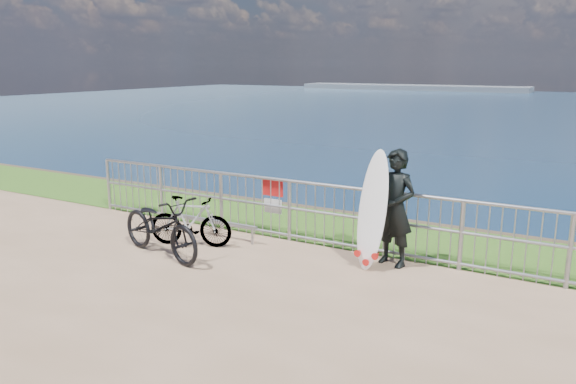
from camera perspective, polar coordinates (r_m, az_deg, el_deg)
The scene contains 8 objects.
grass_strip at distance 10.87m, azimuth 5.31°, elevation -3.72°, with size 120.00×120.00×0.00m, color #2A5417.
seascape at distance 161.75m, azimuth 12.39°, elevation 10.11°, with size 260.00×260.00×5.00m.
railing at distance 9.76m, azimuth 2.76°, elevation -2.15°, with size 10.06×0.10×1.13m.
surfer at distance 8.87m, azimuth 10.83°, elevation -1.61°, with size 0.67×0.44×1.85m, color black.
surfboard at distance 8.70m, azimuth 8.54°, elevation -2.27°, with size 0.55×0.51×1.86m.
bicycle_near at distance 9.43m, azimuth -12.85°, elevation -3.37°, with size 0.69×1.98×1.04m, color black.
bicycle_far at distance 9.89m, azimuth -9.88°, elevation -2.95°, with size 0.42×1.48×0.89m, color black.
bike_rack at distance 10.28m, azimuth -7.05°, elevation -3.17°, with size 1.65×0.05×0.34m.
Camera 1 is at (4.23, -6.82, 3.12)m, focal length 35.00 mm.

